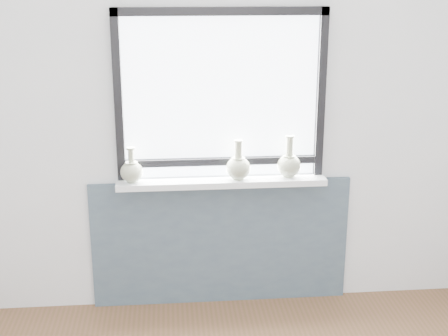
{
  "coord_description": "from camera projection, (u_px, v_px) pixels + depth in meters",
  "views": [
    {
      "loc": [
        -0.32,
        -2.01,
        2.14
      ],
      "look_at": [
        0.0,
        1.55,
        1.02
      ],
      "focal_mm": 50.0,
      "sensor_mm": 36.0,
      "label": 1
    }
  ],
  "objects": [
    {
      "name": "window",
      "position": [
        221.0,
        92.0,
        3.83
      ],
      "size": [
        1.3,
        0.06,
        1.05
      ],
      "color": "black",
      "rests_on": "windowsill"
    },
    {
      "name": "vase_a",
      "position": [
        132.0,
        171.0,
        3.85
      ],
      "size": [
        0.14,
        0.14,
        0.22
      ],
      "rotation": [
        0.0,
        0.0,
        -0.34
      ],
      "color": "#A8B090",
      "rests_on": "windowsill"
    },
    {
      "name": "vase_c",
      "position": [
        289.0,
        164.0,
        3.96
      ],
      "size": [
        0.15,
        0.15,
        0.27
      ],
      "rotation": [
        0.0,
        0.0,
        0.25
      ],
      "color": "#A8B090",
      "rests_on": "windowsill"
    },
    {
      "name": "vase_b",
      "position": [
        238.0,
        166.0,
        3.9
      ],
      "size": [
        0.16,
        0.16,
        0.25
      ],
      "rotation": [
        0.0,
        0.0,
        -0.29
      ],
      "color": "#A8B090",
      "rests_on": "windowsill"
    },
    {
      "name": "apron_panel",
      "position": [
        221.0,
        242.0,
        4.14
      ],
      "size": [
        1.7,
        0.03,
        0.86
      ],
      "primitive_type": "cube",
      "color": "#455863",
      "rests_on": "ground"
    },
    {
      "name": "back_wall",
      "position": [
        220.0,
        113.0,
        3.91
      ],
      "size": [
        3.6,
        0.02,
        2.6
      ],
      "primitive_type": "cube",
      "color": "silver",
      "rests_on": "ground"
    },
    {
      "name": "windowsill",
      "position": [
        222.0,
        182.0,
        3.94
      ],
      "size": [
        1.32,
        0.18,
        0.04
      ],
      "primitive_type": "cube",
      "color": "white",
      "rests_on": "apron_panel"
    }
  ]
}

